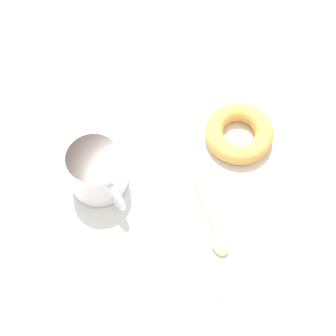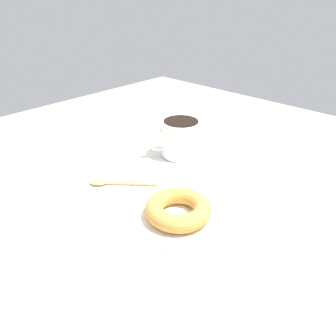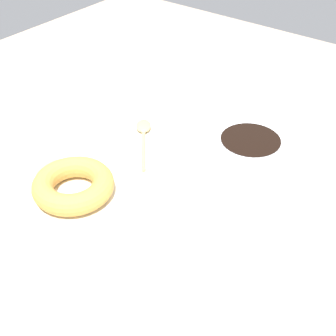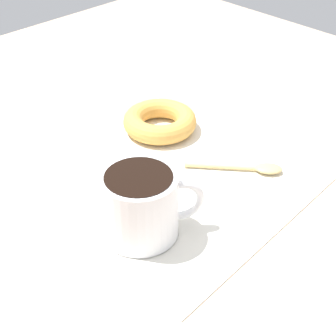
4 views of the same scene
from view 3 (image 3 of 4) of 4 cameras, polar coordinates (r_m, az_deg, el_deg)
ground_plane at (r=65.80cm, az=-0.04°, el=-2.34°), size 120.00×120.00×2.00cm
napkin at (r=65.16cm, az=0.00°, el=-1.49°), size 34.81×34.81×0.30cm
coffee_cup at (r=62.13cm, az=9.59°, el=0.65°), size 10.88×8.86×7.97cm
donut at (r=63.09cm, az=-11.48°, el=-2.05°), size 10.88×10.88×2.93cm
spoon at (r=73.96cm, az=-2.99°, el=4.35°), size 9.49×10.98×0.90cm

